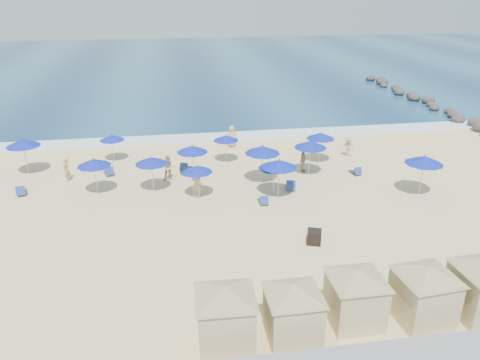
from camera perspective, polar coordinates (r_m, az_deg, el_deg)
name	(u,v)px	position (r m, az deg, el deg)	size (l,w,h in m)	color
ground	(251,218)	(27.35, 1.39, -4.61)	(160.00, 160.00, 0.00)	beige
ocean	(191,65)	(79.95, -5.94, 13.80)	(160.00, 80.00, 0.06)	navy
surf_line	(220,137)	(41.54, -2.48, 5.28)	(160.00, 2.50, 0.08)	white
rock_jetty	(419,99)	(57.76, 21.00, 9.20)	(2.56, 26.66, 0.96)	#302A28
trash_bin	(314,237)	(24.96, 9.03, -6.86)	(0.73, 0.73, 0.73)	black
cabana_0	(225,307)	(17.89, -1.80, -15.23)	(4.47, 4.47, 2.81)	#D0BD8E
cabana_1	(293,304)	(18.27, 6.53, -14.78)	(4.25, 4.25, 2.67)	#D0BD8E
cabana_2	(356,289)	(19.41, 13.99, -12.73)	(4.35, 4.35, 2.73)	#D0BD8E
cabana_3	(425,286)	(20.31, 21.67, -11.88)	(4.46, 4.46, 2.81)	#D0BD8E
umbrella_0	(23,143)	(36.08, -24.95, 4.15)	(2.35, 2.35, 2.68)	#A5A8AD
umbrella_1	(94,162)	(31.04, -17.40, 2.06)	(2.16, 2.16, 2.46)	#A5A8AD
umbrella_2	(112,138)	(36.66, -15.36, 5.01)	(1.88, 1.88, 2.14)	#A5A8AD
umbrella_3	(151,161)	(30.53, -10.76, 2.34)	(2.14, 2.14, 2.43)	#A5A8AD
umbrella_4	(192,149)	(32.22, -5.86, 3.79)	(2.16, 2.16, 2.46)	#A5A8AD
umbrella_5	(197,169)	(29.27, -5.23, 1.36)	(1.95, 1.95, 2.22)	#A5A8AD
umbrella_6	(274,165)	(29.51, 4.18, 1.83)	(2.07, 2.07, 2.36)	#A5A8AD
umbrella_7	(226,138)	(35.13, -1.72, 5.15)	(1.93, 1.93, 2.20)	#A5A8AD
umbrella_8	(279,164)	(29.12, 4.77, 2.00)	(2.30, 2.30, 2.62)	#A5A8AD
umbrella_9	(321,136)	(35.52, 9.80, 5.35)	(2.13, 2.13, 2.42)	#A5A8AD
umbrella_10	(310,144)	(32.97, 8.58, 4.32)	(2.28, 2.28, 2.60)	#A5A8AD
umbrella_11	(424,160)	(31.55, 21.55, 2.30)	(2.41, 2.41, 2.74)	#A5A8AD
umbrella_12	(263,150)	(31.23, 2.76, 3.72)	(2.41, 2.41, 2.74)	#A5A8AD
beach_chair_0	(21,191)	(33.28, -25.13, -1.23)	(0.81, 1.35, 0.70)	navy
beach_chair_1	(109,171)	(34.51, -15.69, 1.01)	(0.88, 1.40, 0.71)	navy
beach_chair_2	(185,167)	(34.21, -6.71, 1.55)	(0.99, 1.42, 0.72)	navy
beach_chair_3	(263,200)	(28.96, 2.85, -2.49)	(0.52, 1.16, 0.64)	navy
beach_chair_4	(291,185)	(31.10, 6.22, -0.66)	(0.94, 1.48, 0.76)	navy
beach_chair_5	(356,171)	(34.33, 13.95, 1.03)	(0.63, 1.20, 0.64)	navy
beachgoer_0	(66,169)	(34.12, -20.40, 1.23)	(0.62, 0.41, 1.70)	tan
beachgoer_1	(169,168)	(32.43, -8.67, 1.45)	(0.88, 0.68, 1.81)	tan
beachgoer_2	(303,160)	(33.90, 7.69, 2.43)	(1.03, 0.43, 1.76)	tan
beachgoer_3	(348,147)	(37.45, 13.03, 3.94)	(1.05, 0.60, 1.63)	tan
beachgoer_4	(232,136)	(38.84, -1.00, 5.36)	(0.88, 0.57, 1.80)	tan
beachgoer_5	(197,184)	(29.55, -5.31, -0.48)	(0.69, 0.45, 1.89)	tan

